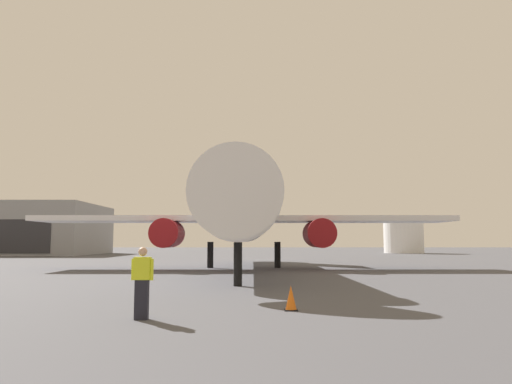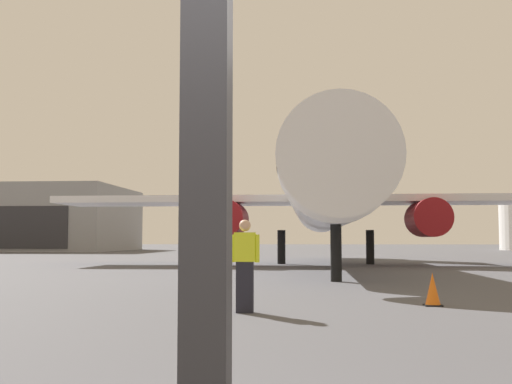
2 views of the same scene
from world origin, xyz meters
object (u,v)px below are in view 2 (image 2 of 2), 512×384
Objects in this scene: ground_crew_worker at (245,264)px; traffic_cone at (433,290)px; airplane at (326,193)px; distant_hangar at (38,219)px.

traffic_cone is (3.74, 1.52, -0.58)m from ground_crew_worker.
ground_crew_worker is at bearing -95.72° from airplane.
traffic_cone is (1.68, -19.03, -3.37)m from airplane.
airplane is 20.85m from ground_crew_worker.
airplane reaches higher than traffic_cone.
distant_hangar is at bearing 120.41° from traffic_cone.
traffic_cone is at bearing -59.59° from distant_hangar.
airplane is at bearing 84.28° from ground_crew_worker.
airplane is 45.30× the size of traffic_cone.
airplane reaches higher than ground_crew_worker.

